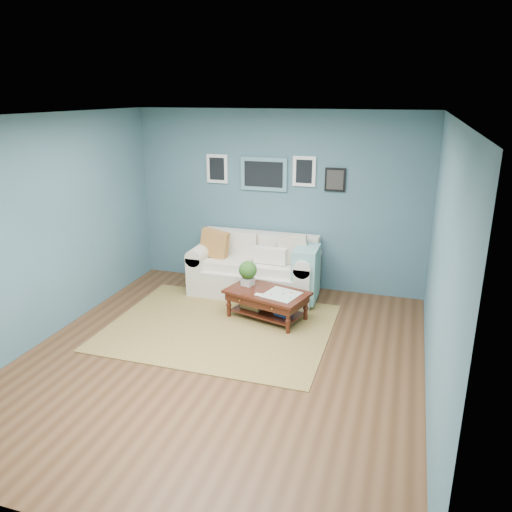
% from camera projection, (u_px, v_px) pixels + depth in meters
% --- Properties ---
extents(room_shell, '(5.00, 5.02, 2.70)m').
position_uv_depth(room_shell, '(219.00, 244.00, 5.38)').
color(room_shell, brown).
rests_on(room_shell, ground).
extents(area_rug, '(2.83, 2.26, 0.01)m').
position_uv_depth(area_rug, '(220.00, 327.00, 6.52)').
color(area_rug, brown).
rests_on(area_rug, ground).
extents(loveseat, '(1.92, 0.87, 0.99)m').
position_uv_depth(loveseat, '(260.00, 268.00, 7.50)').
color(loveseat, beige).
rests_on(loveseat, ground).
extents(coffee_table, '(1.19, 0.89, 0.75)m').
position_uv_depth(coffee_table, '(264.00, 295.00, 6.70)').
color(coffee_table, '#36120B').
rests_on(coffee_table, ground).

